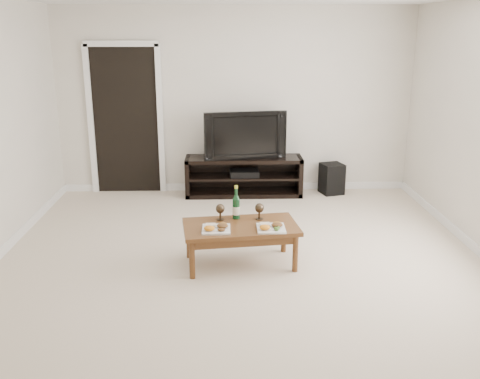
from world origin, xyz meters
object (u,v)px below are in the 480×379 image
(media_console, at_px, (244,176))
(television, at_px, (244,134))
(coffee_table, at_px, (241,245))
(subwoofer, at_px, (332,179))

(media_console, relative_size, television, 1.43)
(television, relative_size, coffee_table, 1.02)
(media_console, relative_size, subwoofer, 3.75)
(media_console, xyz_separation_m, subwoofer, (1.27, 0.03, -0.06))
(media_console, distance_m, subwoofer, 1.27)
(television, distance_m, coffee_table, 2.47)
(television, bearing_deg, subwoofer, -8.11)
(television, bearing_deg, media_console, 0.00)
(television, xyz_separation_m, coffee_table, (-0.12, -2.37, -0.67))
(media_console, xyz_separation_m, coffee_table, (-0.12, -2.37, -0.07))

